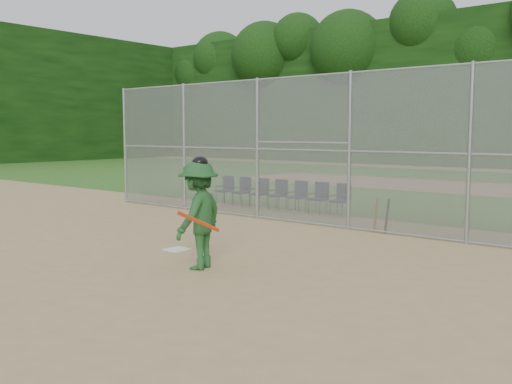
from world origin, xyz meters
The scene contains 15 objects.
ground centered at (0.00, 0.00, 0.00)m, with size 100.00×100.00×0.00m, color tan.
grass_strip centered at (0.00, 18.00, 0.01)m, with size 100.00×100.00×0.00m, color #2C5D1C.
dirt_patch_far centered at (0.00, 18.00, 0.01)m, with size 24.00×24.00×0.00m, color #A6805C.
backstop_fence centered at (0.00, 5.00, 2.07)m, with size 16.09×0.09×4.00m.
treeline centered at (0.00, 20.00, 5.50)m, with size 81.00×60.00×11.00m.
home_plate centered at (-0.52, 0.49, 0.01)m, with size 0.43×0.43×0.02m, color silver.
batter_at_plate centered at (1.02, -0.38, 0.99)m, with size 1.06×1.49×2.05m.
spare_bats centered at (1.85, 5.15, 0.42)m, with size 0.36×0.24×0.85m.
chair_0 centered at (-4.97, 6.84, 0.48)m, with size 0.54×0.52×0.96m, color #0E1636, non-canonical shape.
chair_1 centered at (-4.20, 6.84, 0.48)m, with size 0.54×0.52×0.96m, color #0E1636, non-canonical shape.
chair_2 centered at (-3.43, 6.84, 0.48)m, with size 0.54×0.52×0.96m, color #0E1636, non-canonical shape.
chair_3 centered at (-2.66, 6.84, 0.48)m, with size 0.54×0.52×0.96m, color #0E1636, non-canonical shape.
chair_4 centered at (-1.90, 6.84, 0.48)m, with size 0.54×0.52×0.96m, color #0E1636, non-canonical shape.
chair_5 centered at (-1.13, 6.84, 0.48)m, with size 0.54×0.52×0.96m, color #0E1636, non-canonical shape.
chair_6 centered at (-0.36, 6.84, 0.48)m, with size 0.54×0.52×0.96m, color #0E1636, non-canonical shape.
Camera 1 is at (8.28, -7.62, 2.47)m, focal length 40.00 mm.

